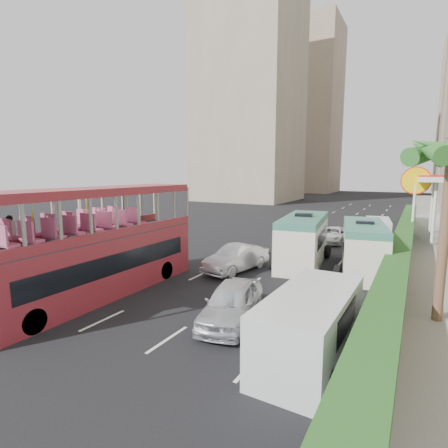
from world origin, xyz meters
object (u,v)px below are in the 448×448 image
Objects in this scene: double_decker_bus at (97,242)px; van_asset at (333,242)px; panel_van_near at (311,326)px; minibus_far at (363,248)px; car_silver_lane_a at (236,271)px; car_silver_lane_b at (232,321)px; panel_van_far at (378,230)px; minibus_near at (303,240)px; palm_tree at (444,237)px.

double_decker_bus reaches higher than van_asset.
minibus_far is at bearing 91.24° from panel_van_near.
minibus_far is (6.51, 3.30, 1.43)m from car_silver_lane_a.
car_silver_lane_b is 20.45m from panel_van_far.
car_silver_lane_a is 0.86× the size of panel_van_near.
palm_tree reaches higher than minibus_near.
minibus_near is at bearing 60.39° from car_silver_lane_a.
minibus_far reaches higher than car_silver_lane_b.
car_silver_lane_a is 0.72× the size of palm_tree.
panel_van_near reaches higher than car_silver_lane_b.
double_decker_bus is at bearing 177.11° from panel_van_near.
car_silver_lane_b is at bearing -53.10° from car_silver_lane_a.
palm_tree is (6.86, -14.13, 3.38)m from van_asset.
palm_tree is at bearing 15.76° from car_silver_lane_b.
van_asset is 8.87m from minibus_far.
car_silver_lane_b is (3.07, -6.34, 0.00)m from car_silver_lane_a.
van_asset is 0.65× the size of minibus_near.
minibus_far is 1.41× the size of panel_van_far.
car_silver_lane_b is 17.73m from van_asset.
minibus_near reaches higher than panel_van_far.
car_silver_lane_b is 0.85× the size of panel_van_near.
minibus_near is at bearing 138.84° from palm_tree.
car_silver_lane_b is (6.85, 0.40, -2.53)m from double_decker_bus.
car_silver_lane_b reaches higher than van_asset.
car_silver_lane_b is 9.89m from minibus_near.
panel_van_near is at bearing -76.44° from van_asset.
car_silver_lane_a is at bearing -121.98° from panel_van_far.
car_silver_lane_a is 9.98m from panel_van_near.
minibus_far is (3.45, 9.64, 1.43)m from car_silver_lane_b.
minibus_near is 1.29× the size of panel_van_near.
minibus_far is at bearing -96.28° from panel_van_far.
double_decker_bus is 2.40× the size of car_silver_lane_a.
double_decker_bus is at bearing -107.30° from van_asset.
van_asset is 4.07m from panel_van_far.
car_silver_lane_b is at bearing -106.63° from panel_van_far.
minibus_far reaches higher than van_asset.
car_silver_lane_b is 0.66× the size of minibus_near.
minibus_near is (-0.11, 9.77, 1.52)m from car_silver_lane_b.
car_silver_lane_a is at bearing -101.82° from van_asset.
panel_van_far is (3.12, 2.45, 0.92)m from van_asset.
car_silver_lane_b is 3.75m from panel_van_near.
panel_van_near is at bearing -4.43° from double_decker_bus.
minibus_far is at bearing -63.77° from van_asset.
van_asset is 0.84× the size of panel_van_near.
panel_van_far reaches higher than car_silver_lane_a.
panel_van_far is (6.27, 13.84, 0.92)m from car_silver_lane_a.
van_asset is (3.15, 11.39, 0.00)m from car_silver_lane_a.
panel_van_near is at bearing -126.56° from palm_tree.
panel_van_near is at bearing -101.13° from minibus_far.
palm_tree is (6.95, 3.60, 3.38)m from car_silver_lane_b.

